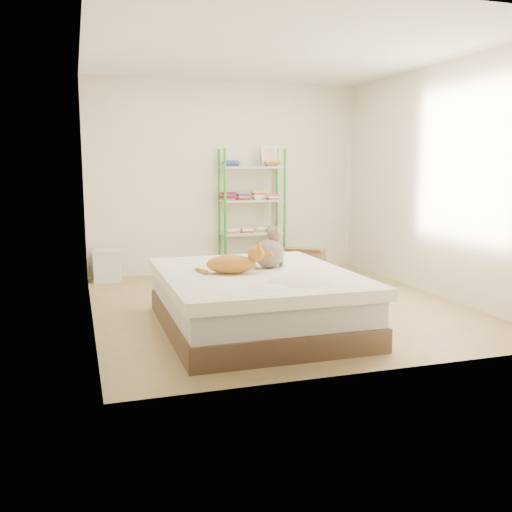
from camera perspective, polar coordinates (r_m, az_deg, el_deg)
name	(u,v)px	position (r m, az deg, el deg)	size (l,w,h in m)	color
room	(278,183)	(5.95, 2.19, 7.35)	(3.81, 4.21, 2.61)	tan
bed	(255,300)	(5.19, -0.05, -4.43)	(1.66, 2.07, 0.53)	brown
orange_cat	(231,262)	(5.03, -2.51, -0.57)	(0.52, 0.28, 0.21)	#C07E20
grey_cat	(269,247)	(5.30, 1.36, 0.87)	(0.28, 0.34, 0.39)	gray
shelf_unit	(252,213)	(7.85, -0.38, 4.30)	(0.88, 0.36, 1.74)	#2A902A
cardboard_box	(304,263)	(7.62, 4.79, -0.73)	(0.67, 0.71, 0.43)	#8F7252
white_bin	(108,265)	(7.56, -14.62, -0.90)	(0.40, 0.36, 0.41)	silver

